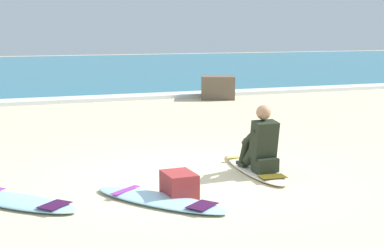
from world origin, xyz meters
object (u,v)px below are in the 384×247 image
(surfboard_spare_far, at_px, (19,201))
(surfer_seated, at_px, (261,145))
(surfboard_spare_near, at_px, (160,200))
(beach_bag, at_px, (179,185))
(surfboard_main, at_px, (255,168))
(shoreline_rock, at_px, (218,87))

(surfboard_spare_far, bearing_deg, surfer_seated, 3.19)
(surfer_seated, relative_size, surfboard_spare_near, 0.51)
(surfer_seated, height_order, beach_bag, surfer_seated)
(surfboard_main, height_order, shoreline_rock, shoreline_rock)
(surfboard_spare_far, xyz_separation_m, shoreline_rock, (6.43, 8.70, 0.31))
(surfer_seated, distance_m, beach_bag, 1.63)
(surfboard_main, height_order, surfboard_spare_near, same)
(beach_bag, bearing_deg, surfboard_main, 30.64)
(beach_bag, bearing_deg, shoreline_rock, 63.61)
(surfboard_spare_near, bearing_deg, surfboard_spare_far, 160.89)
(surfer_seated, height_order, shoreline_rock, surfer_seated)
(surfboard_main, distance_m, shoreline_rock, 8.79)
(surfer_seated, distance_m, surfboard_spare_near, 1.96)
(beach_bag, bearing_deg, surfer_seated, 23.10)
(surfer_seated, distance_m, surfboard_spare_far, 3.39)
(shoreline_rock, xyz_separation_m, beach_bag, (-4.54, -9.15, -0.19))
(surfboard_main, height_order, surfer_seated, surfer_seated)
(surfboard_main, bearing_deg, surfboard_spare_far, -172.34)
(surfer_seated, xyz_separation_m, beach_bag, (-1.47, -0.63, -0.28))
(shoreline_rock, bearing_deg, beach_bag, -116.39)
(surfboard_main, height_order, surfboard_spare_far, same)
(surfboard_spare_far, xyz_separation_m, beach_bag, (1.89, -0.44, 0.12))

